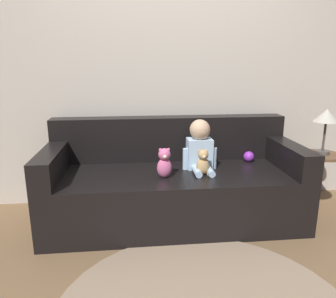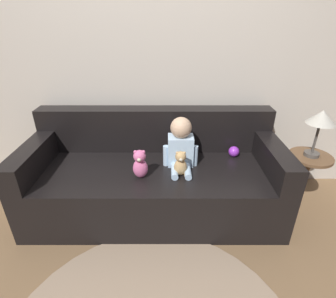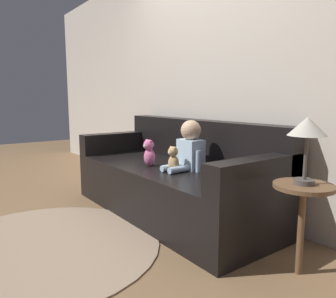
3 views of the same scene
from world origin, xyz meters
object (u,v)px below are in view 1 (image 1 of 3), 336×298
at_px(teddy_bear_brown, 203,163).
at_px(plush_toy_side, 164,163).
at_px(couch, 173,184).
at_px(toy_ball, 249,156).
at_px(side_table, 324,136).
at_px(person_baby, 200,147).

bearing_deg(teddy_bear_brown, plush_toy_side, -173.99).
bearing_deg(plush_toy_side, couch, 65.70).
bearing_deg(plush_toy_side, toy_ball, 23.20).
bearing_deg(side_table, plush_toy_side, -173.46).
height_order(couch, plush_toy_side, couch).
height_order(teddy_bear_brown, toy_ball, teddy_bear_brown).
bearing_deg(person_baby, side_table, -2.07).
height_order(person_baby, teddy_bear_brown, person_baby).
height_order(person_baby, side_table, side_table).
xyz_separation_m(couch, side_table, (1.31, -0.05, 0.41)).
relative_size(person_baby, teddy_bear_brown, 1.98).
relative_size(couch, toy_ball, 22.19).
height_order(person_baby, toy_ball, person_baby).
height_order(toy_ball, side_table, side_table).
bearing_deg(couch, side_table, -2.24).
xyz_separation_m(person_baby, plush_toy_side, (-0.32, -0.20, -0.07)).
bearing_deg(toy_ball, couch, -169.28).
bearing_deg(plush_toy_side, side_table, 6.54).
height_order(couch, person_baby, person_baby).
distance_m(couch, person_baby, 0.40).
xyz_separation_m(teddy_bear_brown, toy_ball, (0.50, 0.31, -0.05)).
distance_m(person_baby, teddy_bear_brown, 0.19).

